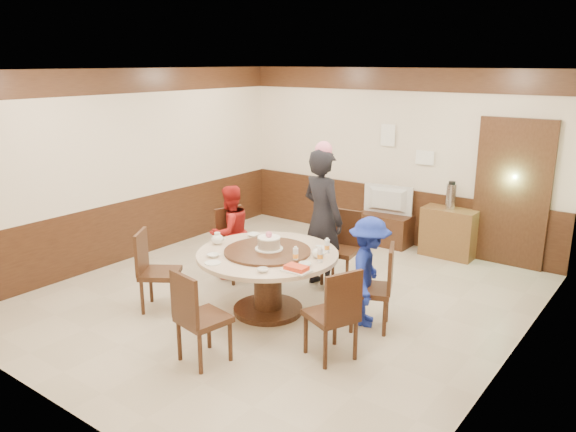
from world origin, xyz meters
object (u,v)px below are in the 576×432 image
Objects in this scene: tv_stand at (385,229)px; person_blue at (369,272)px; side_cabinet at (449,233)px; thermos at (451,196)px; television at (386,200)px; birthday_cake at (269,243)px; banquet_table at (268,270)px; person_red at (230,232)px; person_standing at (322,219)px; shrimp_platter at (296,269)px.

person_blue is at bearing -66.48° from tv_stand.
side_cabinet is 2.11× the size of thermos.
television is at bearing -178.36° from thermos.
birthday_cake is at bearing -107.04° from side_cabinet.
banquet_table is 3.35m from side_cabinet.
person_red is at bearing 63.75° from person_blue.
person_standing is 5.60× the size of birthday_cake.
tv_stand is (-1.19, 2.74, -0.38)m from person_blue.
person_standing is at bearing -113.15° from side_cabinet.
person_blue reaches higher than birthday_cake.
side_cabinet is (1.06, 0.03, 0.12)m from tv_stand.
tv_stand is at bearing 180.00° from television.
birthday_cake is at bearing 98.31° from banquet_table.
shrimp_platter is 3.58m from tv_stand.
person_standing is 1.47× the size of person_blue.
birthday_cake is (-1.10, -0.40, 0.23)m from person_blue.
person_red reaches higher than person_blue.
banquet_table is 1.14m from person_standing.
person_red is 3.36m from side_cabinet.
person_blue is at bearing -87.23° from side_cabinet.
banquet_table is 3.18m from television.
person_red reaches higher than thermos.
tv_stand is 1.25m from thermos.
person_blue is 3.01m from tv_stand.
person_standing is 6.14× the size of shrimp_platter.
person_standing is 1.30m from person_red.
television is at bearing 169.68° from person_red.
television is at bearing -70.62° from person_standing.
television is (1.03, 2.59, 0.09)m from person_red.
birthday_cake is at bearing 152.50° from shrimp_platter.
thermos is at bearing 174.69° from television.
television is at bearing -178.37° from side_cabinet.
shrimp_platter is at bearing 124.57° from person_blue.
birthday_cake reaches higher than side_cabinet.
thermos is (2.07, 2.62, 0.29)m from person_red.
tv_stand is at bearing 91.58° from birthday_cake.
banquet_table is 1.32× the size of person_blue.
thermos is (0.96, 3.20, 0.41)m from banquet_table.
thermos is (-0.14, 2.77, 0.31)m from person_blue.
thermos is at bearing 73.11° from birthday_cake.
television is (-0.72, 3.47, -0.04)m from shrimp_platter.
shrimp_platter is at bearing 74.75° from person_red.
banquet_table reaches higher than tv_stand.
banquet_table is at bearing -106.62° from thermos.
person_blue reaches higher than tv_stand.
television reaches higher than tv_stand.
birthday_cake is 0.72m from shrimp_platter.
tv_stand is at bearing 0.90° from person_blue.
banquet_table is 5.02× the size of birthday_cake.
person_blue reaches higher than banquet_table.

